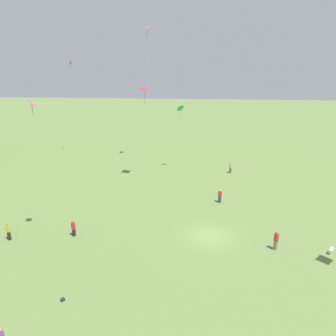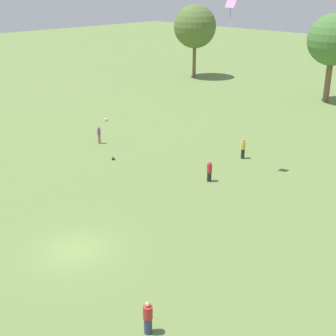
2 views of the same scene
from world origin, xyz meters
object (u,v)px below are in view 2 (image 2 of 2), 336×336
(picnic_bag_1, at_px, (106,120))
(person_5, at_px, (99,135))
(picnic_bag_0, at_px, (113,159))
(person_6, at_px, (243,149))
(kite_5, at_px, (230,17))
(person_1, at_px, (209,171))
(person_0, at_px, (148,318))

(picnic_bag_1, bearing_deg, person_5, -42.12)
(picnic_bag_0, bearing_deg, person_5, 157.52)
(person_6, bearing_deg, person_5, -177.00)
(kite_5, relative_size, picnic_bag_1, 36.34)
(person_1, height_order, kite_5, kite_5)
(person_1, bearing_deg, person_6, -57.83)
(person_0, xyz_separation_m, picnic_bag_1, (-29.21, 20.11, -0.70))
(person_0, bearing_deg, person_1, -167.39)
(person_5, bearing_deg, person_6, -30.99)
(person_1, distance_m, person_6, 6.28)
(kite_5, relative_size, picnic_bag_0, 36.98)
(person_5, distance_m, picnic_bag_1, 8.00)
(person_1, xyz_separation_m, picnic_bag_0, (-9.29, -2.46, -0.76))
(person_5, height_order, person_6, person_6)
(person_6, height_order, picnic_bag_0, person_6)
(person_0, bearing_deg, picnic_bag_0, -143.51)
(person_6, xyz_separation_m, picnic_bag_0, (-8.03, -8.62, -0.81))
(person_0, relative_size, picnic_bag_0, 4.61)
(picnic_bag_0, bearing_deg, person_1, 14.86)
(person_0, distance_m, person_5, 27.59)
(person_1, bearing_deg, person_5, 22.97)
(person_6, relative_size, picnic_bag_0, 4.89)
(kite_5, height_order, picnic_bag_1, kite_5)
(person_5, relative_size, kite_5, 0.13)
(picnic_bag_0, bearing_deg, kite_5, 29.17)
(person_0, bearing_deg, person_5, -141.37)
(person_6, xyz_separation_m, picnic_bag_1, (-18.51, -1.38, -0.77))
(person_0, distance_m, picnic_bag_1, 35.47)
(person_1, height_order, person_6, person_6)
(person_6, xyz_separation_m, kite_5, (0.71, -3.73, 11.67))
(person_1, distance_m, picnic_bag_1, 20.35)
(kite_5, height_order, picnic_bag_0, kite_5)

